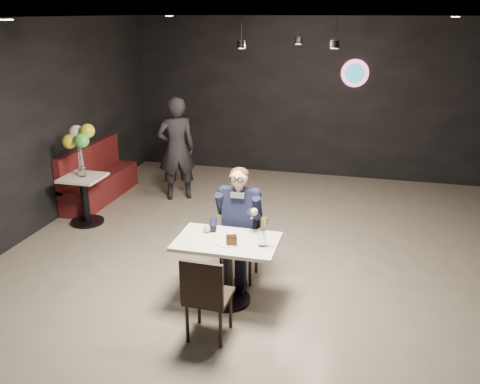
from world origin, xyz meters
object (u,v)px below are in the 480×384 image
(chair_far, at_px, (240,243))
(chair_near, at_px, (209,295))
(side_table, at_px, (85,201))
(booth_bench, at_px, (100,173))
(main_table, at_px, (227,271))
(balloon_vase, at_px, (82,171))
(seated_man, at_px, (240,223))
(passerby, at_px, (177,149))
(sundae_glass, at_px, (262,237))

(chair_far, relative_size, chair_near, 1.00)
(chair_far, xyz_separation_m, side_table, (-2.69, 1.06, -0.10))
(side_table, bearing_deg, chair_far, -21.57)
(booth_bench, bearing_deg, side_table, -73.30)
(main_table, distance_m, chair_near, 0.66)
(booth_bench, xyz_separation_m, balloon_vase, (0.30, -1.00, 0.36))
(seated_man, bearing_deg, chair_far, 90.00)
(main_table, height_order, chair_far, chair_far)
(side_table, relative_size, passerby, 0.41)
(seated_man, bearing_deg, chair_near, -90.00)
(sundae_glass, height_order, side_table, sundae_glass)
(chair_far, bearing_deg, side_table, 158.43)
(main_table, relative_size, chair_near, 1.20)
(chair_near, bearing_deg, chair_far, 90.98)
(sundae_glass, xyz_separation_m, balloon_vase, (-3.09, 1.66, -0.02))
(main_table, bearing_deg, seated_man, 90.00)
(sundae_glass, bearing_deg, chair_near, -122.80)
(chair_far, distance_m, balloon_vase, 2.92)
(chair_far, xyz_separation_m, passerby, (-1.73, 2.45, 0.42))
(sundae_glass, distance_m, balloon_vase, 3.50)
(sundae_glass, xyz_separation_m, side_table, (-3.09, 1.66, -0.48))
(chair_far, height_order, seated_man, seated_man)
(main_table, bearing_deg, passerby, 119.94)
(seated_man, relative_size, side_table, 2.00)
(chair_near, xyz_separation_m, balloon_vase, (-2.69, 2.27, 0.37))
(main_table, height_order, sundae_glass, sundae_glass)
(main_table, relative_size, seated_man, 0.76)
(sundae_glass, relative_size, booth_bench, 0.10)
(main_table, distance_m, sundae_glass, 0.61)
(booth_bench, height_order, passerby, passerby)
(sundae_glass, height_order, passerby, passerby)
(balloon_vase, bearing_deg, passerby, 55.21)
(side_table, bearing_deg, chair_near, -40.15)
(main_table, distance_m, side_table, 3.14)
(booth_bench, xyz_separation_m, side_table, (0.30, -1.00, -0.11))
(chair_far, bearing_deg, seated_man, -90.00)
(seated_man, distance_m, side_table, 2.92)
(seated_man, height_order, sundae_glass, seated_man)
(chair_far, height_order, chair_near, same)
(main_table, distance_m, chair_far, 0.56)
(sundae_glass, bearing_deg, passerby, 124.88)
(booth_bench, height_order, side_table, booth_bench)
(balloon_vase, bearing_deg, side_table, 0.00)
(main_table, xyz_separation_m, side_table, (-2.69, 1.61, -0.01))
(chair_near, relative_size, side_table, 1.28)
(sundae_glass, bearing_deg, seated_man, 123.57)
(chair_far, distance_m, chair_near, 1.21)
(passerby, bearing_deg, side_table, 24.58)
(side_table, bearing_deg, booth_bench, 106.70)
(main_table, height_order, booth_bench, booth_bench)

